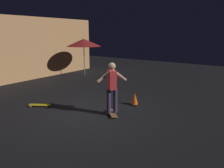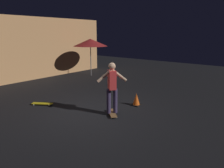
% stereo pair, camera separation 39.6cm
% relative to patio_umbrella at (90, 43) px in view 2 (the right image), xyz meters
% --- Properties ---
extents(ground_plane, '(28.00, 28.00, 0.00)m').
position_rel_patio_umbrella_xyz_m(ground_plane, '(-4.59, -4.49, -2.07)').
color(ground_plane, black).
extents(low_building, '(11.26, 3.71, 3.54)m').
position_rel_patio_umbrella_xyz_m(low_building, '(-3.23, 3.58, -0.30)').
color(low_building, tan).
rests_on(low_building, ground_plane).
extents(patio_umbrella, '(2.10, 2.10, 2.30)m').
position_rel_patio_umbrella_xyz_m(patio_umbrella, '(0.00, 0.00, 0.00)').
color(patio_umbrella, slate).
rests_on(patio_umbrella, ground_plane).
extents(skateboard_ridden, '(0.65, 0.73, 0.07)m').
position_rel_patio_umbrella_xyz_m(skateboard_ridden, '(-4.30, -5.23, -2.02)').
color(skateboard_ridden, olive).
rests_on(skateboard_ridden, ground_plane).
extents(skateboard_spare, '(0.59, 0.76, 0.07)m').
position_rel_patio_umbrella_xyz_m(skateboard_spare, '(-5.21, -2.58, -2.02)').
color(skateboard_spare, gold).
rests_on(skateboard_spare, ground_plane).
extents(skater, '(0.81, 0.70, 1.67)m').
position_rel_patio_umbrella_xyz_m(skater, '(-4.30, -5.23, -1.04)').
color(skater, '#382D4C').
rests_on(skater, skateboard_ridden).
extents(traffic_cone, '(0.34, 0.34, 0.46)m').
position_rel_patio_umbrella_xyz_m(traffic_cone, '(-2.99, -5.34, -1.86)').
color(traffic_cone, black).
rests_on(traffic_cone, ground_plane).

